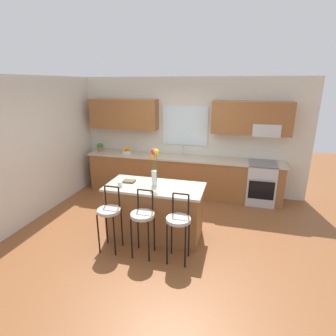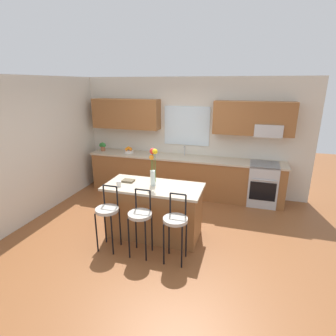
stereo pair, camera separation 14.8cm
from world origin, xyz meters
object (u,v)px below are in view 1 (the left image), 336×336
oven_range (261,183)px  flower_vase (154,166)px  bar_stool_middle (143,218)px  bar_stool_far (179,222)px  potted_plant_small (100,146)px  fruit_bowl_oranges (127,151)px  kitchen_island (155,211)px  cookbook (129,181)px  bar_stool_near (109,213)px  mug_ceramic (120,184)px

oven_range → flower_vase: 2.75m
bar_stool_middle → bar_stool_far: same height
bar_stool_far → oven_range: bearing=62.6°
potted_plant_small → flower_vase: bearing=-43.0°
bar_stool_far → fruit_bowl_oranges: size_ratio=4.34×
kitchen_island → potted_plant_small: bearing=136.8°
cookbook → bar_stool_near: bearing=-95.7°
oven_range → bar_stool_far: 2.81m
oven_range → flower_vase: flower_vase is taller
kitchen_island → bar_stool_far: bearing=-47.4°
kitchen_island → bar_stool_middle: bar_stool_middle is taller
bar_stool_middle → cookbook: bar_stool_middle is taller
potted_plant_small → oven_range: bearing=-0.4°
bar_stool_middle → cookbook: 0.87m
bar_stool_far → flower_vase: (-0.56, 0.62, 0.63)m
bar_stool_near → mug_ceramic: 0.53m
kitchen_island → bar_stool_near: bearing=-132.6°
bar_stool_far → bar_stool_near: bearing=180.0°
oven_range → mug_ceramic: 3.20m
potted_plant_small → cookbook: bearing=-50.0°
kitchen_island → mug_ceramic: bearing=-160.9°
mug_ceramic → cookbook: 0.25m
kitchen_island → flower_vase: bearing=108.3°
mug_ceramic → cookbook: size_ratio=0.45×
oven_range → cookbook: bearing=-141.7°
potted_plant_small → kitchen_island: bearing=-43.2°
oven_range → cookbook: (-2.32, -1.83, 0.48)m
bar_stool_middle → mug_ceramic: bearing=142.7°
bar_stool_middle → cookbook: bearing=126.4°
bar_stool_far → mug_ceramic: size_ratio=11.58×
mug_ceramic → cookbook: mug_ceramic is taller
kitchen_island → bar_stool_near: bar_stool_near is taller
cookbook → potted_plant_small: potted_plant_small is taller
cookbook → potted_plant_small: size_ratio=0.93×
bar_stool_near → kitchen_island: bearing=47.4°
oven_range → kitchen_island: 2.64m
cookbook → flower_vase: bearing=-4.9°
bar_stool_near → mug_ceramic: (0.01, 0.41, 0.33)m
bar_stool_far → potted_plant_small: potted_plant_small is taller
bar_stool_middle → potted_plant_small: 3.27m
fruit_bowl_oranges → bar_stool_near: bearing=-72.8°
bar_stool_far → potted_plant_small: 3.64m
kitchen_island → bar_stool_middle: 0.62m
cookbook → bar_stool_far: bearing=-32.4°
oven_range → cookbook: size_ratio=4.60×
kitchen_island → bar_stool_far: bar_stool_far is taller
kitchen_island → flower_vase: flower_vase is taller
bar_stool_middle → flower_vase: bearing=90.5°
bar_stool_middle → fruit_bowl_oranges: bearing=117.9°
bar_stool_middle → bar_stool_far: bearing=0.0°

